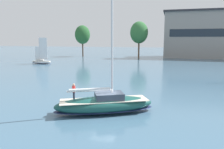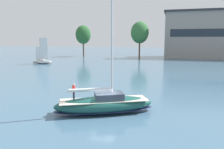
# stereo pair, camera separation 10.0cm
# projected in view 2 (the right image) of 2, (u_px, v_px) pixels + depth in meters

# --- Properties ---
(ground_plane) EXTENTS (400.00, 400.00, 0.00)m
(ground_plane) POSITION_uv_depth(u_px,v_px,m) (104.00, 113.00, 22.63)
(ground_plane) COLOR #42667F
(waterfront_building) EXTENTS (43.34, 16.39, 19.10)m
(waterfront_building) POSITION_uv_depth(u_px,v_px,m) (218.00, 34.00, 88.97)
(waterfront_building) COLOR gray
(waterfront_building) RESTS_ON ground
(tree_shore_left) EXTENTS (7.17, 7.17, 14.75)m
(tree_shore_left) POSITION_uv_depth(u_px,v_px,m) (140.00, 33.00, 87.85)
(tree_shore_left) COLOR brown
(tree_shore_left) RESTS_ON ground
(tree_shore_center) EXTENTS (6.71, 6.71, 13.81)m
(tree_shore_center) POSITION_uv_depth(u_px,v_px,m) (83.00, 35.00, 97.15)
(tree_shore_center) COLOR #4C3828
(tree_shore_center) RESTS_ON ground
(sailboat_main) EXTENTS (10.49, 7.14, 14.12)m
(sailboat_main) POSITION_uv_depth(u_px,v_px,m) (104.00, 104.00, 22.48)
(sailboat_main) COLOR #194C47
(sailboat_main) RESTS_ON ground
(sailboat_moored_mid_channel) EXTENTS (6.57, 2.25, 8.90)m
(sailboat_moored_mid_channel) POSITION_uv_depth(u_px,v_px,m) (42.00, 61.00, 68.45)
(sailboat_moored_mid_channel) COLOR silver
(sailboat_moored_mid_channel) RESTS_ON ground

